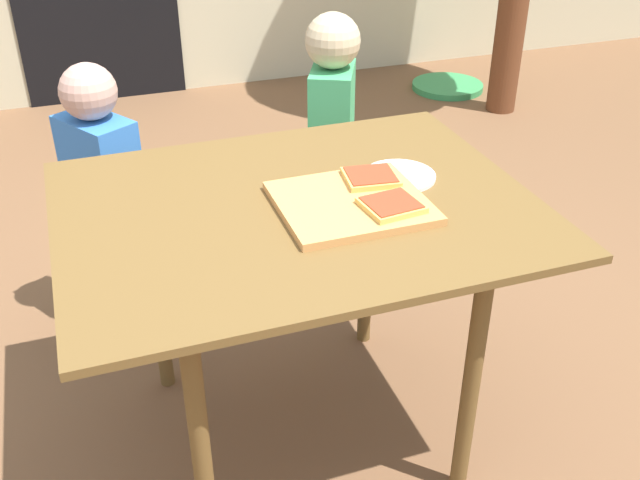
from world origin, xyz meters
The scene contains 9 objects.
ground_plane centered at (0.00, 0.00, 0.00)m, with size 16.00×16.00×0.00m, color brown.
dining_table centered at (0.00, 0.00, 0.64)m, with size 1.11×0.87×0.73m.
cutting_board centered at (0.12, -0.05, 0.74)m, with size 0.34×0.31×0.02m, color tan.
pizza_slice_near_right centered at (0.19, -0.12, 0.76)m, with size 0.14×0.13×0.02m.
pizza_slice_far_right centered at (0.20, 0.03, 0.76)m, with size 0.14×0.13×0.02m.
plate_white_right centered at (0.29, 0.05, 0.74)m, with size 0.18×0.18×0.01m, color white.
child_left centered at (-0.41, 0.68, 0.52)m, with size 0.24×0.28×0.91m.
child_right centered at (0.38, 0.79, 0.56)m, with size 0.23×0.28×0.96m.
garden_hose_coil centered at (1.74, 2.41, 0.02)m, with size 0.43×0.43×0.04m, color #369250.
Camera 1 is at (-0.46, -1.47, 1.56)m, focal length 41.57 mm.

